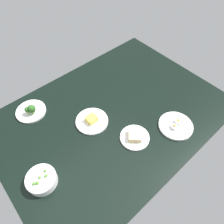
% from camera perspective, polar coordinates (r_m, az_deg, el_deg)
% --- Properties ---
extents(dining_table, '(1.44, 1.03, 0.04)m').
position_cam_1_polar(dining_table, '(1.34, -0.00, -1.05)').
color(dining_table, black).
rests_on(dining_table, ground).
extents(plate_sandwich, '(0.17, 0.17, 0.04)m').
position_cam_1_polar(plate_sandwich, '(1.22, 6.32, -6.85)').
color(plate_sandwich, white).
rests_on(plate_sandwich, dining_table).
extents(plate_cheese, '(0.20, 0.20, 0.05)m').
position_cam_1_polar(plate_cheese, '(1.28, -5.58, -2.39)').
color(plate_cheese, white).
rests_on(plate_cheese, dining_table).
extents(plate_broccoli, '(0.19, 0.19, 0.08)m').
position_cam_1_polar(plate_broccoli, '(1.41, -21.52, 0.36)').
color(plate_broccoli, white).
rests_on(plate_broccoli, dining_table).
extents(plate_eggs, '(0.21, 0.21, 0.05)m').
position_cam_1_polar(plate_eggs, '(1.31, 17.22, -3.55)').
color(plate_eggs, white).
rests_on(plate_eggs, dining_table).
extents(bowl_peas, '(0.15, 0.15, 0.07)m').
position_cam_1_polar(bowl_peas, '(1.14, -18.90, -17.30)').
color(bowl_peas, white).
rests_on(bowl_peas, dining_table).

